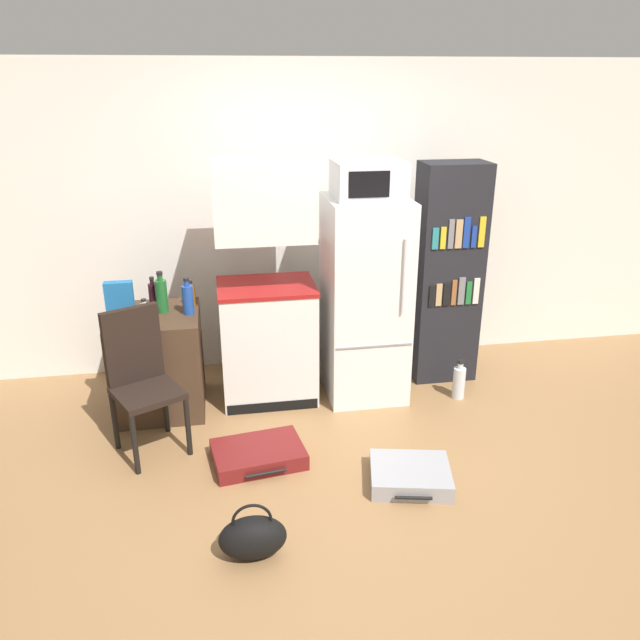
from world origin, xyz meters
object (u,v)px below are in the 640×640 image
object	(u,v)px
bottle_amber_beer	(191,295)
cereal_box	(120,302)
side_table	(158,361)
bottle_wine_dark	(153,295)
bottle_green_tall	(161,295)
handbag	(253,537)
microwave	(368,179)
suitcase_small_flat	(258,454)
bowl	(147,314)
kitchen_hutch	(266,296)
bookshelf	(447,275)
chair	(140,371)
refrigerator	(365,299)
water_bottle_front	(459,382)
suitcase_large_flat	(410,475)
bottle_blue_soda	(188,299)
bottle_ketchup_red	(120,300)
bottle_clear_short	(145,313)

from	to	relation	value
bottle_amber_beer	cereal_box	distance (m)	0.55
side_table	bottle_wine_dark	bearing A→B (deg)	89.10
bottle_green_tall	handbag	distance (m)	2.00
microwave	bottle_wine_dark	xyz separation A→B (m)	(-1.58, 0.11, -0.82)
bottle_wine_dark	cereal_box	xyz separation A→B (m)	(-0.20, -0.25, 0.05)
side_table	suitcase_small_flat	world-z (taller)	side_table
microwave	bowl	bearing A→B (deg)	-178.51
kitchen_hutch	bookshelf	bearing A→B (deg)	4.54
side_table	bookshelf	bearing A→B (deg)	4.23
handbag	chair	bearing A→B (deg)	118.24
refrigerator	microwave	xyz separation A→B (m)	(-0.00, -0.00, 0.91)
refrigerator	water_bottle_front	size ratio (longest dim) A/B	4.77
suitcase_large_flat	handbag	xyz separation A→B (m)	(-1.01, -0.48, 0.07)
chair	water_bottle_front	bearing A→B (deg)	-20.06
bottle_green_tall	kitchen_hutch	bearing A→B (deg)	0.90
bottle_blue_soda	water_bottle_front	world-z (taller)	bottle_blue_soda
water_bottle_front	refrigerator	bearing A→B (deg)	160.17
bottle_ketchup_red	microwave	bearing A→B (deg)	-3.10
bottle_clear_short	suitcase_small_flat	size ratio (longest dim) A/B	0.28
suitcase_small_flat	bottle_clear_short	bearing A→B (deg)	127.15
side_table	suitcase_large_flat	bearing A→B (deg)	-38.25
bottle_green_tall	water_bottle_front	distance (m)	2.37
bottle_green_tall	water_bottle_front	xyz separation A→B (m)	(2.23, -0.29, -0.75)
water_bottle_front	suitcase_large_flat	bearing A→B (deg)	-125.17
side_table	suitcase_large_flat	distance (m)	2.05
refrigerator	water_bottle_front	xyz separation A→B (m)	(0.72, -0.26, -0.64)
side_table	chair	distance (m)	0.57
bottle_clear_short	chair	bearing A→B (deg)	-94.05
handbag	bottle_blue_soda	bearing A→B (deg)	100.74
bottle_ketchup_red	bowl	world-z (taller)	bottle_ketchup_red
bottle_wine_dark	handbag	size ratio (longest dim) A/B	0.69
bottle_amber_beer	kitchen_hutch	bearing A→B (deg)	-9.51
microwave	handbag	size ratio (longest dim) A/B	1.37
kitchen_hutch	refrigerator	size ratio (longest dim) A/B	1.18
kitchen_hutch	bottle_amber_beer	bearing A→B (deg)	170.49
bottle_green_tall	suitcase_small_flat	size ratio (longest dim) A/B	0.48
refrigerator	bottle_ketchup_red	xyz separation A→B (m)	(-1.82, 0.10, 0.07)
cereal_box	refrigerator	bearing A→B (deg)	4.42
bowl	bottle_ketchup_red	bearing A→B (deg)	144.43
side_table	bookshelf	distance (m)	2.36
side_table	bottle_blue_soda	size ratio (longest dim) A/B	2.79
bottle_clear_short	bottle_blue_soda	distance (m)	0.32
suitcase_large_flat	handbag	distance (m)	1.12
kitchen_hutch	cereal_box	distance (m)	1.05
bottle_clear_short	water_bottle_front	world-z (taller)	bottle_clear_short
bookshelf	water_bottle_front	xyz separation A→B (m)	(-0.00, -0.42, -0.75)
side_table	suitcase_small_flat	bearing A→B (deg)	-52.03
chair	bowl	bearing A→B (deg)	60.31
kitchen_hutch	microwave	bearing A→B (deg)	-3.68
bottle_blue_soda	suitcase_large_flat	xyz separation A→B (m)	(1.33, -1.22, -0.82)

